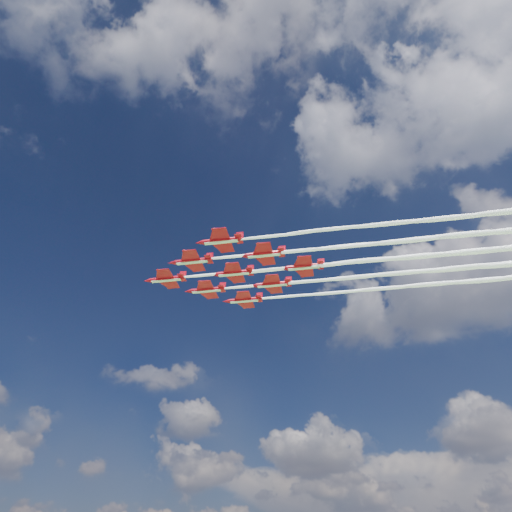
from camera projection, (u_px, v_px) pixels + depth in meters
name	position (u px, v px, depth m)	size (l,w,h in m)	color
jet_lead	(359.00, 262.00, 129.05)	(100.10, 53.76, 2.97)	#AB0918
jet_row2_port	(398.00, 241.00, 121.59)	(100.10, 53.76, 2.97)	#AB0918
jet_row2_starb	(394.00, 274.00, 133.93)	(100.10, 53.76, 2.97)	#AB0918
jet_row3_port	(442.00, 219.00, 114.13)	(100.10, 53.76, 2.97)	#AB0918
jet_row3_centre	(434.00, 255.00, 126.47)	(100.10, 53.76, 2.97)	#AB0918
jet_row3_starb	(427.00, 285.00, 138.80)	(100.10, 53.76, 2.97)	#AB0918
jet_row4_port	(478.00, 234.00, 119.01)	(100.10, 53.76, 2.97)	#AB0918
jet_row4_starb	(467.00, 267.00, 131.34)	(100.10, 53.76, 2.97)	#AB0918
jet_tail	(512.00, 248.00, 123.88)	(100.10, 53.76, 2.97)	#AB0918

